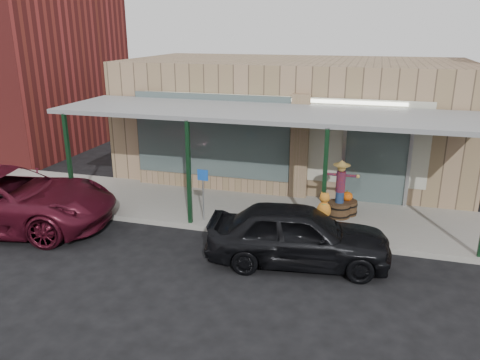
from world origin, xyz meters
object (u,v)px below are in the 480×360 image
(handicap_sign, at_px, (203,188))
(car_maroon, at_px, (4,199))
(barrel_scarecrow, at_px, (340,198))
(barrel_pumpkin, at_px, (346,206))
(parked_sedan, at_px, (298,234))

(handicap_sign, distance_m, car_maroon, 5.44)
(barrel_scarecrow, distance_m, barrel_pumpkin, 0.45)
(barrel_pumpkin, height_order, car_maroon, car_maroon)
(parked_sedan, height_order, car_maroon, car_maroon)
(handicap_sign, bearing_deg, car_maroon, -160.08)
(barrel_pumpkin, relative_size, parked_sedan, 0.17)
(barrel_scarecrow, height_order, handicap_sign, barrel_scarecrow)
(parked_sedan, bearing_deg, barrel_scarecrow, -22.13)
(handicap_sign, bearing_deg, barrel_pumpkin, 25.17)
(barrel_scarecrow, bearing_deg, parked_sedan, -119.52)
(barrel_scarecrow, height_order, parked_sedan, barrel_scarecrow)
(parked_sedan, xyz_separation_m, car_maroon, (-8.06, -0.17, 0.10))
(handicap_sign, distance_m, parked_sedan, 3.25)
(parked_sedan, relative_size, car_maroon, 0.74)
(parked_sedan, bearing_deg, handicap_sign, 55.64)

